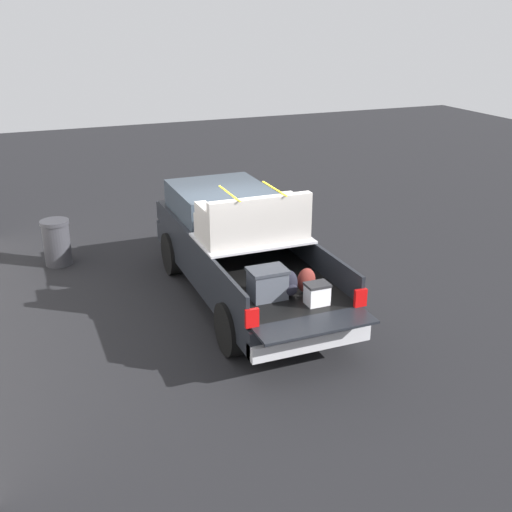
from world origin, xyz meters
TOP-DOWN VIEW (x-y plane):
  - ground_plane at (0.00, 0.00)m, footprint 40.00×40.00m
  - pickup_truck at (0.37, 0.00)m, footprint 6.05×2.06m
  - trash_can at (3.14, 3.04)m, footprint 0.60×0.60m

SIDE VIEW (x-z plane):
  - ground_plane at x=0.00m, z-range 0.00..0.00m
  - trash_can at x=3.14m, z-range 0.01..0.99m
  - pickup_truck at x=0.37m, z-range -0.14..2.09m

